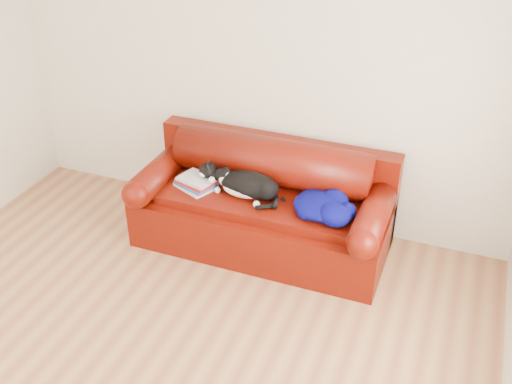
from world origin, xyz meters
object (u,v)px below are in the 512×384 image
book_stack (196,182)px  blanket (323,205)px  cat (248,185)px  sofa_base (262,221)px

book_stack → blanket: blanket is taller
cat → sofa_base: bearing=41.7°
cat → blanket: size_ratio=1.24×
book_stack → blanket: (1.10, 0.00, 0.02)m
sofa_base → book_stack: 0.64m
book_stack → blanket: bearing=0.1°
sofa_base → cat: (-0.10, -0.06, 0.36)m
blanket → sofa_base: bearing=170.0°
cat → blanket: 0.65m
sofa_base → book_stack: (-0.55, -0.10, 0.31)m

